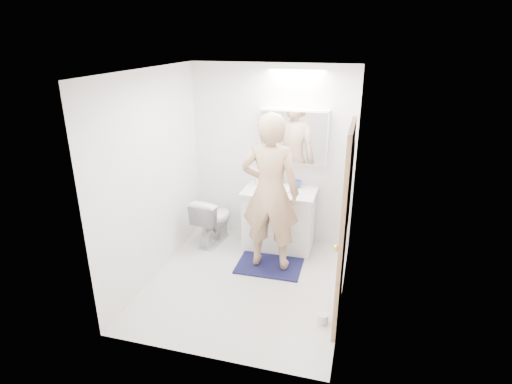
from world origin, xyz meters
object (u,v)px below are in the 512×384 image
(toilet, at_px, (213,220))
(toilet_paper_roll, at_px, (323,318))
(vanity_cabinet, at_px, (279,220))
(soap_bottle_a, at_px, (259,176))
(medicine_cabinet, at_px, (294,136))
(person, at_px, (270,193))
(soap_bottle_b, at_px, (269,179))
(toothbrush_cup, at_px, (298,184))

(toilet, height_order, toilet_paper_roll, toilet)
(vanity_cabinet, relative_size, toilet, 1.33)
(soap_bottle_a, distance_m, toilet_paper_roll, 2.14)
(toilet, bearing_deg, medicine_cabinet, -153.74)
(soap_bottle_a, relative_size, toilet_paper_roll, 2.18)
(person, bearing_deg, medicine_cabinet, -99.73)
(soap_bottle_b, bearing_deg, toilet, -157.48)
(toilet, bearing_deg, soap_bottle_a, -146.80)
(soap_bottle_a, bearing_deg, person, -65.33)
(toilet_paper_roll, bearing_deg, toilet, 141.34)
(vanity_cabinet, height_order, toothbrush_cup, toothbrush_cup)
(toothbrush_cup, bearing_deg, vanity_cabinet, -142.32)
(toilet, relative_size, soap_bottle_a, 2.82)
(toilet_paper_roll, bearing_deg, vanity_cabinet, 118.02)
(soap_bottle_b, bearing_deg, soap_bottle_a, -167.00)
(medicine_cabinet, xyz_separation_m, toothbrush_cup, (0.08, -0.05, -0.63))
(medicine_cabinet, distance_m, toilet, 1.58)
(medicine_cabinet, relative_size, toilet_paper_roll, 8.00)
(medicine_cabinet, height_order, person, person)
(vanity_cabinet, xyz_separation_m, toothbrush_cup, (0.21, 0.16, 0.48))
(medicine_cabinet, bearing_deg, toothbrush_cup, -31.33)
(soap_bottle_b, bearing_deg, vanity_cabinet, -43.39)
(soap_bottle_a, bearing_deg, vanity_cabinet, -25.09)
(person, bearing_deg, toilet_paper_roll, 129.82)
(vanity_cabinet, bearing_deg, soap_bottle_a, 154.91)
(vanity_cabinet, height_order, soap_bottle_b, soap_bottle_b)
(toothbrush_cup, distance_m, toilet_paper_roll, 1.90)
(vanity_cabinet, bearing_deg, toothbrush_cup, 37.68)
(medicine_cabinet, distance_m, soap_bottle_a, 0.72)
(toilet, bearing_deg, soap_bottle_b, -148.78)
(medicine_cabinet, bearing_deg, vanity_cabinet, -120.77)
(toilet, height_order, soap_bottle_b, soap_bottle_b)
(toothbrush_cup, bearing_deg, person, -105.82)
(vanity_cabinet, bearing_deg, medicine_cabinet, 59.23)
(vanity_cabinet, height_order, person, person)
(toothbrush_cup, bearing_deg, medicine_cabinet, 148.67)
(vanity_cabinet, xyz_separation_m, soap_bottle_a, (-0.32, 0.15, 0.55))
(medicine_cabinet, bearing_deg, toilet_paper_roll, -68.69)
(toothbrush_cup, relative_size, toilet_paper_roll, 1.00)
(medicine_cabinet, xyz_separation_m, soap_bottle_a, (-0.45, -0.06, -0.56))
(person, distance_m, toilet_paper_roll, 1.52)
(soap_bottle_a, bearing_deg, toilet, -155.50)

